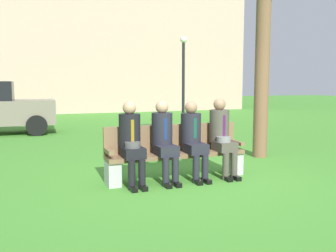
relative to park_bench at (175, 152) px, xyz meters
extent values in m
plane|color=#458E2F|center=(0.15, -0.18, -0.44)|extent=(80.00, 80.00, 0.00)
cube|color=brown|center=(0.00, -0.06, -0.02)|extent=(2.37, 0.44, 0.07)
cube|color=brown|center=(0.00, 0.13, 0.24)|extent=(2.37, 0.06, 0.45)
cube|color=brown|center=(-1.15, -0.06, 0.11)|extent=(0.08, 0.44, 0.06)
cube|color=brown|center=(1.15, -0.06, 0.11)|extent=(0.08, 0.44, 0.06)
cube|color=#BDBDBD|center=(-1.09, -0.06, -0.25)|extent=(0.20, 0.37, 0.38)
cube|color=#BDBDBD|center=(1.09, -0.06, -0.25)|extent=(0.20, 0.37, 0.38)
cube|color=black|center=(-0.80, -0.23, 0.09)|extent=(0.32, 0.38, 0.16)
cylinder|color=black|center=(-0.88, -0.42, -0.21)|extent=(0.11, 0.11, 0.45)
cylinder|color=black|center=(-0.72, -0.42, -0.21)|extent=(0.11, 0.11, 0.45)
cube|color=black|center=(-0.88, -0.48, -0.40)|extent=(0.09, 0.22, 0.07)
cube|color=black|center=(-0.72, -0.48, -0.40)|extent=(0.09, 0.22, 0.07)
cylinder|color=black|center=(-0.80, -0.04, 0.41)|extent=(0.34, 0.34, 0.53)
cube|color=olive|center=(-0.80, -0.21, 0.43)|extent=(0.05, 0.01, 0.34)
sphere|color=tan|center=(-0.80, -0.04, 0.77)|extent=(0.21, 0.21, 0.21)
cylinder|color=#4E4E4E|center=(-0.81, -0.25, 0.22)|extent=(0.24, 0.24, 0.09)
cube|color=#23232D|center=(-0.25, -0.23, 0.09)|extent=(0.32, 0.38, 0.16)
cylinder|color=#23232D|center=(-0.33, -0.42, -0.21)|extent=(0.11, 0.11, 0.45)
cylinder|color=#23232D|center=(-0.17, -0.42, -0.21)|extent=(0.11, 0.11, 0.45)
cube|color=black|center=(-0.33, -0.48, -0.40)|extent=(0.09, 0.22, 0.07)
cube|color=black|center=(-0.17, -0.48, -0.40)|extent=(0.09, 0.22, 0.07)
cylinder|color=#23232D|center=(-0.25, -0.04, 0.41)|extent=(0.34, 0.34, 0.54)
cube|color=navy|center=(-0.25, -0.21, 0.43)|extent=(0.05, 0.01, 0.34)
sphere|color=tan|center=(-0.25, -0.04, 0.77)|extent=(0.21, 0.21, 0.21)
cube|color=#23232D|center=(0.27, -0.23, 0.09)|extent=(0.32, 0.38, 0.16)
cylinder|color=#23232D|center=(0.19, -0.42, -0.21)|extent=(0.11, 0.11, 0.45)
cylinder|color=#23232D|center=(0.35, -0.42, -0.21)|extent=(0.11, 0.11, 0.45)
cube|color=black|center=(0.19, -0.48, -0.40)|extent=(0.09, 0.22, 0.07)
cube|color=black|center=(0.35, -0.48, -0.40)|extent=(0.09, 0.22, 0.07)
cylinder|color=#23232D|center=(0.27, -0.04, 0.40)|extent=(0.34, 0.34, 0.51)
cube|color=#144C3D|center=(0.27, -0.21, 0.42)|extent=(0.05, 0.01, 0.33)
sphere|color=#9E7556|center=(0.27, -0.04, 0.75)|extent=(0.21, 0.21, 0.21)
cube|color=#4C473D|center=(0.81, -0.23, 0.09)|extent=(0.32, 0.38, 0.16)
cylinder|color=#4C473D|center=(0.73, -0.42, -0.21)|extent=(0.11, 0.11, 0.45)
cylinder|color=#4C473D|center=(0.89, -0.42, -0.21)|extent=(0.11, 0.11, 0.45)
cube|color=black|center=(0.73, -0.48, -0.40)|extent=(0.09, 0.22, 0.07)
cube|color=black|center=(0.89, -0.48, -0.40)|extent=(0.09, 0.22, 0.07)
cylinder|color=#4C473D|center=(0.81, -0.04, 0.42)|extent=(0.34, 0.34, 0.56)
cube|color=#4C1951|center=(0.81, -0.21, 0.44)|extent=(0.05, 0.01, 0.36)
sphere|color=#9E7556|center=(0.81, -0.04, 0.80)|extent=(0.21, 0.21, 0.21)
cylinder|color=gray|center=(0.78, -0.25, 0.22)|extent=(0.24, 0.24, 0.09)
cylinder|color=brown|center=(2.43, 1.03, 1.51)|extent=(0.31, 0.31, 3.89)
ellipsoid|color=#1A5831|center=(0.82, 2.97, -0.13)|extent=(0.99, 0.90, 0.62)
ellipsoid|color=#2E5727|center=(0.15, 1.90, -0.07)|extent=(1.16, 1.06, 0.72)
cylinder|color=black|center=(-2.01, 7.86, -0.12)|extent=(0.64, 0.15, 0.64)
cylinder|color=black|center=(-2.04, 6.30, -0.12)|extent=(0.64, 0.15, 0.64)
cylinder|color=black|center=(2.88, 6.23, 1.07)|extent=(0.10, 0.10, 3.02)
sphere|color=white|center=(2.88, 6.23, 2.70)|extent=(0.24, 0.24, 0.24)
cube|color=#C3A490|center=(3.40, 18.05, 4.32)|extent=(14.93, 6.48, 9.51)
camera|label=1|loc=(-2.29, -5.54, 1.13)|focal=38.75mm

